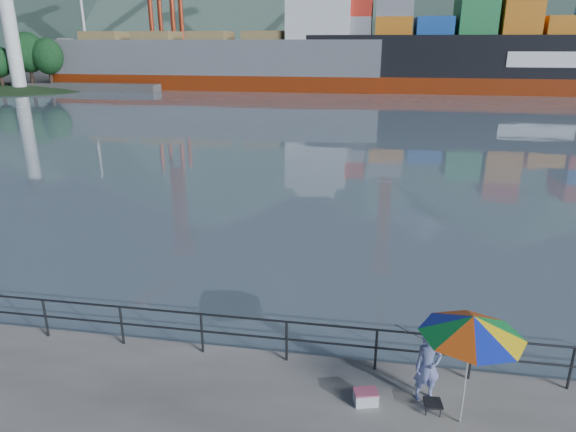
# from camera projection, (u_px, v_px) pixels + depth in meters

# --- Properties ---
(harbor_water) EXTENTS (500.00, 280.00, 0.00)m
(harbor_water) POSITION_uv_depth(u_px,v_px,m) (369.00, 68.00, 131.49)
(harbor_water) COLOR slate
(harbor_water) RESTS_ON ground
(far_dock) EXTENTS (200.00, 40.00, 0.40)m
(far_dock) POSITION_uv_depth(u_px,v_px,m) (418.00, 79.00, 95.40)
(far_dock) COLOR #514F4C
(far_dock) RESTS_ON ground
(guardrail) EXTENTS (22.00, 0.06, 1.03)m
(guardrail) POSITION_uv_depth(u_px,v_px,m) (244.00, 336.00, 11.75)
(guardrail) COLOR #2D3033
(guardrail) RESTS_ON ground
(container_stacks) EXTENTS (58.00, 5.40, 7.80)m
(container_stacks) POSITION_uv_depth(u_px,v_px,m) (545.00, 61.00, 91.27)
(container_stacks) COLOR orange
(container_stacks) RESTS_ON ground
(fisherman) EXTENTS (0.63, 0.50, 1.52)m
(fisherman) POSITION_uv_depth(u_px,v_px,m) (428.00, 366.00, 10.28)
(fisherman) COLOR #1C329C
(fisherman) RESTS_ON ground
(beach_umbrella) EXTENTS (2.01, 2.01, 2.31)m
(beach_umbrella) POSITION_uv_depth(u_px,v_px,m) (473.00, 326.00, 9.17)
(beach_umbrella) COLOR white
(beach_umbrella) RESTS_ON ground
(folding_stool) EXTENTS (0.38, 0.38, 0.22)m
(folding_stool) POSITION_uv_depth(u_px,v_px,m) (433.00, 406.00, 10.10)
(folding_stool) COLOR black
(folding_stool) RESTS_ON ground
(cooler_bag) EXTENTS (0.52, 0.41, 0.26)m
(cooler_bag) POSITION_uv_depth(u_px,v_px,m) (366.00, 398.00, 10.32)
(cooler_bag) COLOR silver
(cooler_bag) RESTS_ON ground
(fishing_rod) EXTENTS (0.81, 1.75, 1.35)m
(fishing_rod) POSITION_uv_depth(u_px,v_px,m) (407.00, 368.00, 11.49)
(fishing_rod) COLOR black
(fishing_rod) RESTS_ON ground
(bulk_carrier) EXTENTS (50.15, 8.68, 14.50)m
(bulk_carrier) POSITION_uv_depth(u_px,v_px,m) (227.00, 59.00, 78.10)
(bulk_carrier) COLOR maroon
(bulk_carrier) RESTS_ON ground
(container_ship) EXTENTS (64.05, 10.67, 18.10)m
(container_ship) POSITION_uv_depth(u_px,v_px,m) (550.00, 49.00, 71.67)
(container_ship) COLOR maroon
(container_ship) RESTS_ON ground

